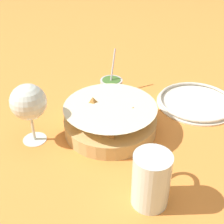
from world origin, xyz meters
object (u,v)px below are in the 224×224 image
object	(u,v)px
sauce_cup	(111,85)
food_basket	(112,120)
side_plate	(196,102)
beer_mug	(151,181)
wine_glass	(29,103)

from	to	relation	value
sauce_cup	food_basket	bearing A→B (deg)	-163.62
side_plate	food_basket	bearing A→B (deg)	133.59
beer_mug	side_plate	size ratio (longest dim) A/B	0.51
beer_mug	side_plate	bearing A→B (deg)	-9.75
food_basket	sauce_cup	bearing A→B (deg)	16.38
sauce_cup	beer_mug	world-z (taller)	sauce_cup
wine_glass	beer_mug	size ratio (longest dim) A/B	1.32
sauce_cup	wine_glass	bearing A→B (deg)	157.49
wine_glass	food_basket	bearing A→B (deg)	-62.73
wine_glass	beer_mug	world-z (taller)	wine_glass
sauce_cup	side_plate	xyz separation A→B (m)	(-0.00, -0.26, -0.02)
sauce_cup	beer_mug	xyz separation A→B (m)	(-0.40, -0.20, 0.03)
beer_mug	side_plate	xyz separation A→B (m)	(0.40, -0.07, -0.05)
food_basket	beer_mug	bearing A→B (deg)	-145.89
sauce_cup	wine_glass	distance (m)	0.32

